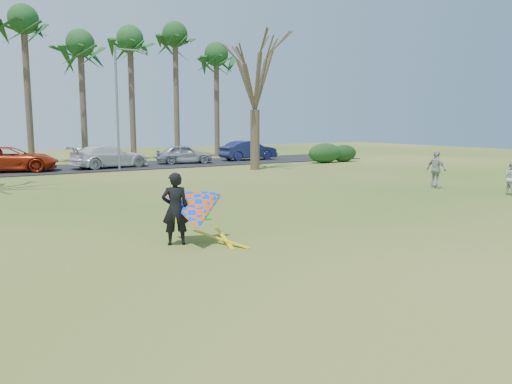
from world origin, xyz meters
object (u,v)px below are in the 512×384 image
streetlight (119,102)px  car_4 (184,154)px  bare_tree_right (255,70)px  car_3 (109,156)px  car_5 (248,150)px  kite_flyer (193,212)px  pedestrian_b (436,170)px  car_2 (11,159)px  pedestrian_a (512,178)px

streetlight → car_4: 7.23m
bare_tree_right → car_3: 11.57m
car_5 → kite_flyer: size_ratio=2.01×
car_5 → pedestrian_b: pedestrian_b is taller
car_5 → kite_flyer: 28.84m
car_4 → kite_flyer: bearing=169.5°
car_3 → car_5: (11.82, 1.01, 0.02)m
bare_tree_right → pedestrian_b: size_ratio=5.09×
bare_tree_right → kite_flyer: bearing=-126.5°
car_4 → car_5: 5.98m
pedestrian_b → kite_flyer: (-14.64, -3.95, -0.04)m
pedestrian_b → streetlight: bearing=31.9°
car_5 → pedestrian_b: (-1.58, -19.90, 0.05)m
bare_tree_right → car_2: bare_tree_right is taller
car_4 → pedestrian_b: size_ratio=2.33×
car_3 → car_4: 5.88m
pedestrian_a → streetlight: bearing=41.4°
car_2 → car_4: 11.97m
car_4 → car_3: bearing=108.7°
car_2 → pedestrian_b: (16.35, -19.34, 0.06)m
car_4 → pedestrian_b: (4.39, -19.46, 0.13)m
bare_tree_right → car_4: size_ratio=2.19×
car_2 → pedestrian_b: pedestrian_b is taller
car_3 → pedestrian_a: bearing=-163.9°
car_2 → car_3: bearing=-79.2°
pedestrian_a → car_3: bearing=39.6°
car_5 → pedestrian_a: car_5 is taller
car_3 → pedestrian_b: (10.24, -18.89, 0.07)m
car_4 → pedestrian_a: car_4 is taller
pedestrian_a → kite_flyer: (-15.57, -0.73, 0.13)m
car_3 → pedestrian_b: 21.49m
kite_flyer → pedestrian_a: bearing=2.7°
streetlight → car_2: 7.69m
car_3 → pedestrian_b: bearing=-162.3°
car_3 → pedestrian_a: 24.77m
kite_flyer → car_2: bearing=94.2°
pedestrian_b → car_5: bearing=-3.4°
streetlight → pedestrian_b: bearing=-59.2°
bare_tree_right → pedestrian_b: bearing=-80.3°
car_5 → car_3: bearing=94.3°
bare_tree_right → pedestrian_b: (2.20, -12.85, -5.66)m
bare_tree_right → pedestrian_a: size_ratio=6.30×
streetlight → pedestrian_a: size_ratio=5.47×
bare_tree_right → car_4: bare_tree_right is taller
pedestrian_b → kite_flyer: 15.16m
car_3 → pedestrian_b: pedestrian_b is taller
pedestrian_b → kite_flyer: bearing=106.3°
car_4 → kite_flyer: kite_flyer is taller
pedestrian_a → kite_flyer: kite_flyer is taller
car_4 → car_5: (5.96, 0.44, 0.07)m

